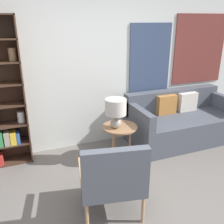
{
  "coord_description": "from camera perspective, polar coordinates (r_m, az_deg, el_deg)",
  "views": [
    {
      "loc": [
        -1.16,
        -1.83,
        2.06
      ],
      "look_at": [
        -0.02,
        1.06,
        0.9
      ],
      "focal_mm": 40.0,
      "sensor_mm": 36.0,
      "label": 1
    }
  ],
  "objects": [
    {
      "name": "ground_plane",
      "position": [
        2.99,
        8.59,
        -23.34
      ],
      "size": [
        14.0,
        14.0,
        0.0
      ],
      "primitive_type": "plane",
      "color": "#66605B"
    },
    {
      "name": "wall_back",
      "position": [
        4.11,
        -3.78,
        10.59
      ],
      "size": [
        6.4,
        0.08,
        2.7
      ],
      "color": "silver",
      "rests_on": "ground_plane"
    },
    {
      "name": "armchair",
      "position": [
        2.71,
        0.2,
        -14.6
      ],
      "size": [
        0.78,
        0.76,
        0.9
      ],
      "color": "tan",
      "rests_on": "ground_plane"
    },
    {
      "name": "couch",
      "position": [
        4.63,
        15.4,
        -2.27
      ],
      "size": [
        1.88,
        0.91,
        0.85
      ],
      "color": "#474C56",
      "rests_on": "ground_plane"
    },
    {
      "name": "side_table",
      "position": [
        3.78,
        1.75,
        -4.07
      ],
      "size": [
        0.53,
        0.53,
        0.55
      ],
      "color": "#99704C",
      "rests_on": "ground_plane"
    },
    {
      "name": "table_lamp",
      "position": [
        3.59,
        0.86,
        0.59
      ],
      "size": [
        0.31,
        0.31,
        0.45
      ],
      "color": "#A59E93",
      "rests_on": "side_table"
    }
  ]
}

